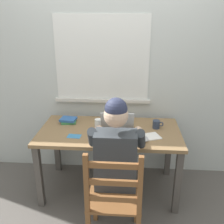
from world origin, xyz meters
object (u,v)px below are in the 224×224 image
seated_person (116,156)px  coffee_mug_dark (126,121)px  book_stack_main (69,120)px  landscape_photo_print (74,136)px  coffee_mug_white (99,124)px  wooden_chair (114,199)px  coffee_mug_spare (156,124)px  computer_mouse (145,139)px  laptop (117,131)px  desk (110,138)px

seated_person → coffee_mug_dark: 0.59m
seated_person → book_stack_main: (-0.56, 0.61, 0.06)m
landscape_photo_print → coffee_mug_white: bearing=48.7°
wooden_chair → coffee_mug_spare: (0.38, 0.81, 0.30)m
computer_mouse → coffee_mug_dark: (-0.19, 0.33, 0.03)m
coffee_mug_spare → book_stack_main: size_ratio=0.61×
coffee_mug_dark → coffee_mug_white: bearing=-163.9°
wooden_chair → computer_mouse: (0.25, 0.52, 0.27)m
seated_person → book_stack_main: 0.83m
laptop → book_stack_main: bearing=152.2°
laptop → coffee_mug_white: size_ratio=2.95×
book_stack_main → landscape_photo_print: (0.13, -0.33, -0.02)m
desk → computer_mouse: bearing=-29.8°
coffee_mug_white → coffee_mug_spare: coffee_mug_white is taller
desk → coffee_mug_white: coffee_mug_white is taller
book_stack_main → laptop: bearing=-27.8°
laptop → book_stack_main: (-0.54, 0.28, -0.02)m
laptop → book_stack_main: laptop is taller
coffee_mug_white → landscape_photo_print: 0.30m
wooden_chair → coffee_mug_spare: bearing=64.7°
seated_person → computer_mouse: 0.36m
desk → book_stack_main: (-0.46, 0.17, 0.12)m
computer_mouse → coffee_mug_white: (-0.47, 0.25, 0.03)m
laptop → computer_mouse: laptop is taller
laptop → coffee_mug_dark: size_ratio=2.71×
desk → landscape_photo_print: size_ratio=10.98×
landscape_photo_print → book_stack_main: bearing=115.6°
coffee_mug_white → book_stack_main: (-0.34, 0.12, -0.02)m
laptop → landscape_photo_print: size_ratio=2.55×
seated_person → laptop: seated_person is taller
coffee_mug_white → landscape_photo_print: coffee_mug_white is taller
wooden_chair → book_stack_main: bearing=121.9°
desk → computer_mouse: computer_mouse is taller
desk → wooden_chair: size_ratio=1.54×
wooden_chair → coffee_mug_spare: wooden_chair is taller
wooden_chair → computer_mouse: wooden_chair is taller
landscape_photo_print → computer_mouse: bearing=0.4°
coffee_mug_spare → wooden_chair: bearing=-115.3°
laptop → computer_mouse: (0.27, -0.08, -0.03)m
wooden_chair → book_stack_main: (-0.56, 0.89, 0.28)m
landscape_photo_print → laptop: bearing=9.7°
wooden_chair → coffee_mug_white: size_ratio=8.25×
coffee_mug_spare → landscape_photo_print: size_ratio=0.86×
wooden_chair → seated_person: bearing=90.0°
laptop → coffee_mug_white: bearing=139.4°
desk → wooden_chair: (0.09, -0.72, -0.16)m
desk → laptop: laptop is taller
wooden_chair → landscape_photo_print: (-0.43, 0.56, 0.26)m
computer_mouse → coffee_mug_white: bearing=151.6°
book_stack_main → landscape_photo_print: 0.35m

